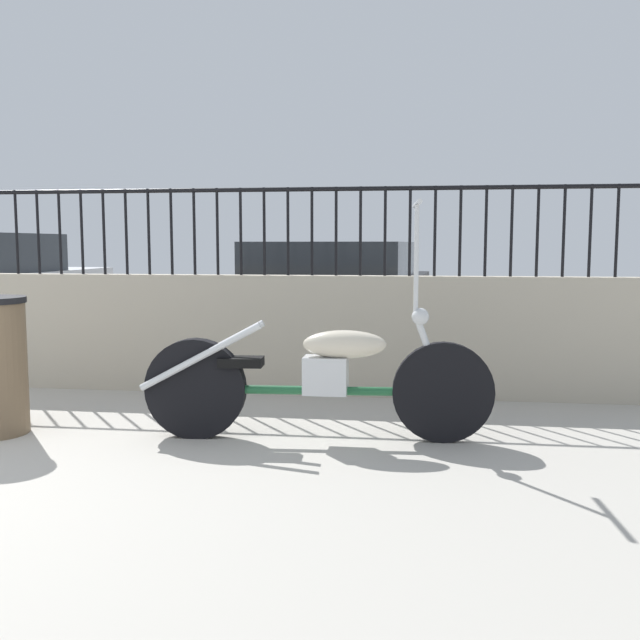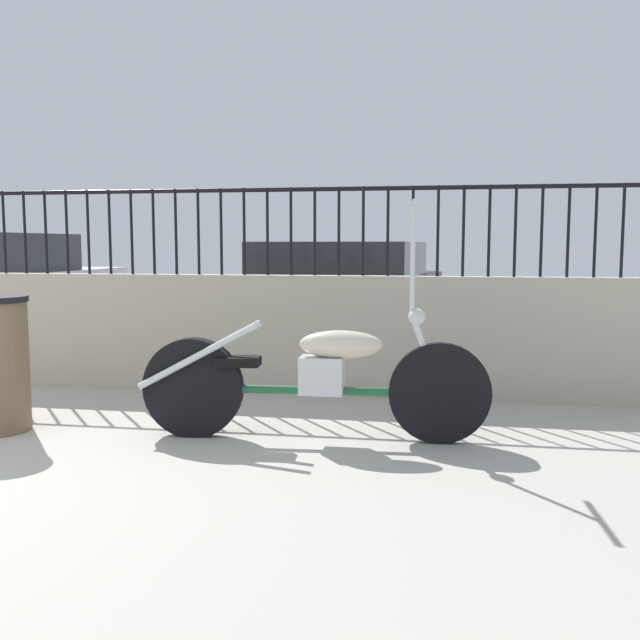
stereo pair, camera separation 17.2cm
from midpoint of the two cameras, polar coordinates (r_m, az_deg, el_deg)
name	(u,v)px [view 1 (the left image)]	position (r m, az deg, el deg)	size (l,w,h in m)	color
low_wall	(53,331)	(6.70, -21.28, -0.79)	(10.40, 0.18, 1.00)	#B2A893
fence_railing	(48,217)	(6.66, -21.61, 7.69)	(10.40, 0.04, 0.72)	black
motorcycle_green	(302,377)	(4.57, -2.50, -4.54)	(2.26, 0.52, 1.52)	black
car_black	(337,295)	(8.43, 0.82, 2.05)	(2.22, 4.62, 1.28)	black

